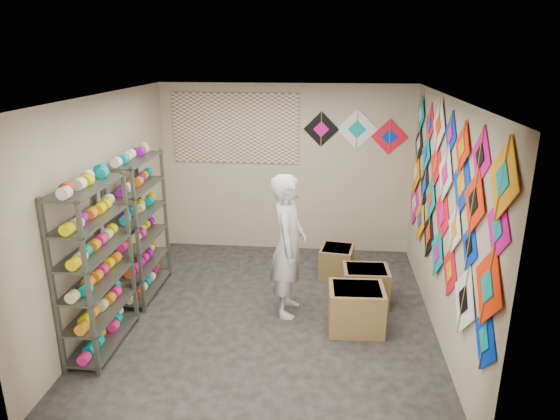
# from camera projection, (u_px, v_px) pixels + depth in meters

# --- Properties ---
(ground) EXTENTS (4.50, 4.50, 0.00)m
(ground) POSITION_uv_depth(u_px,v_px,m) (270.00, 315.00, 6.28)
(ground) COLOR black
(room_walls) EXTENTS (4.50, 4.50, 4.50)m
(room_walls) POSITION_uv_depth(u_px,v_px,m) (269.00, 189.00, 5.77)
(room_walls) COLOR tan
(room_walls) RESTS_ON ground
(shelf_rack_front) EXTENTS (0.40, 1.10, 1.90)m
(shelf_rack_front) POSITION_uv_depth(u_px,v_px,m) (95.00, 269.00, 5.35)
(shelf_rack_front) COLOR #4C5147
(shelf_rack_front) RESTS_ON ground
(shelf_rack_back) EXTENTS (0.40, 1.10, 1.90)m
(shelf_rack_back) POSITION_uv_depth(u_px,v_px,m) (140.00, 227.00, 6.58)
(shelf_rack_back) COLOR #4C5147
(shelf_rack_back) RESTS_ON ground
(string_spools) EXTENTS (0.12, 2.36, 0.12)m
(string_spools) POSITION_uv_depth(u_px,v_px,m) (119.00, 238.00, 5.94)
(string_spools) COLOR #FF1F82
(string_spools) RESTS_ON ground
(kite_wall_display) EXTENTS (0.06, 4.33, 2.06)m
(kite_wall_display) POSITION_uv_depth(u_px,v_px,m) (443.00, 197.00, 5.61)
(kite_wall_display) COLOR #012DBB
(kite_wall_display) RESTS_ON room_walls
(back_wall_kites) EXTENTS (1.61, 0.02, 0.71)m
(back_wall_kites) POSITION_uv_depth(u_px,v_px,m) (356.00, 132.00, 7.69)
(back_wall_kites) COLOR black
(back_wall_kites) RESTS_ON room_walls
(poster) EXTENTS (2.00, 0.01, 1.10)m
(poster) POSITION_uv_depth(u_px,v_px,m) (235.00, 128.00, 7.85)
(poster) COLOR #644493
(poster) RESTS_ON room_walls
(shopkeeper) EXTENTS (0.70, 0.50, 1.80)m
(shopkeeper) POSITION_uv_depth(u_px,v_px,m) (288.00, 246.00, 6.10)
(shopkeeper) COLOR silver
(shopkeeper) RESTS_ON ground
(carton_a) EXTENTS (0.67, 0.56, 0.54)m
(carton_a) POSITION_uv_depth(u_px,v_px,m) (356.00, 308.00, 5.90)
(carton_a) COLOR olive
(carton_a) RESTS_ON ground
(carton_b) EXTENTS (0.60, 0.50, 0.48)m
(carton_b) POSITION_uv_depth(u_px,v_px,m) (365.00, 285.00, 6.54)
(carton_b) COLOR olive
(carton_b) RESTS_ON ground
(carton_c) EXTENTS (0.53, 0.57, 0.44)m
(carton_c) POSITION_uv_depth(u_px,v_px,m) (337.00, 261.00, 7.33)
(carton_c) COLOR olive
(carton_c) RESTS_ON ground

